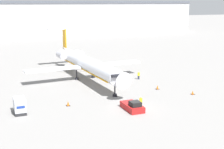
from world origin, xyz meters
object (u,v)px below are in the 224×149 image
pushback_tug (132,106)px  worker_by_wing (139,75)px  traffic_cone_mid (193,93)px  airplane_main (86,63)px  traffic_cone_right (157,87)px  traffic_cone_left (68,104)px  luggage_cart (20,106)px  worker_near_tug (141,102)px

pushback_tug → worker_by_wing: size_ratio=2.65×
pushback_tug → traffic_cone_mid: (13.54, 3.36, -0.23)m
airplane_main → traffic_cone_mid: (14.18, -17.77, -3.20)m
worker_by_wing → traffic_cone_right: 8.32m
airplane_main → traffic_cone_left: airplane_main is taller
luggage_cart → worker_by_wing: size_ratio=1.71×
luggage_cart → traffic_cone_left: 7.49m
airplane_main → traffic_cone_left: size_ratio=41.98×
traffic_cone_right → traffic_cone_mid: (4.07, -5.34, -0.04)m
luggage_cart → worker_near_tug: bearing=-14.3°
luggage_cart → traffic_cone_mid: bearing=-3.2°
luggage_cart → traffic_cone_mid: size_ratio=4.08×
pushback_tug → traffic_cone_right: pushback_tug is taller
pushback_tug → traffic_cone_left: (-8.60, 5.62, -0.20)m
pushback_tug → worker_near_tug: size_ratio=2.52×
worker_by_wing → traffic_cone_mid: 14.18m
worker_by_wing → airplane_main: bearing=158.3°
worker_near_tug → traffic_cone_left: 11.49m
worker_near_tug → traffic_cone_right: (7.80, 8.22, -0.57)m
worker_near_tug → luggage_cart: bearing=165.7°
luggage_cart → worker_near_tug: luggage_cart is taller
traffic_cone_left → luggage_cart: bearing=-175.2°
airplane_main → luggage_cart: airplane_main is taller
worker_by_wing → traffic_cone_left: size_ratio=2.19×
luggage_cart → airplane_main: bearing=46.4°
airplane_main → pushback_tug: 21.34m
airplane_main → worker_near_tug: bearing=-83.6°
pushback_tug → luggage_cart: luggage_cart is taller
luggage_cart → traffic_cone_right: luggage_cart is taller
worker_near_tug → worker_by_wing: (8.05, 16.52, -0.05)m
worker_by_wing → worker_near_tug: bearing=-116.0°
luggage_cart → worker_by_wing: luggage_cart is taller
traffic_cone_left → traffic_cone_mid: 22.25m
worker_near_tug → pushback_tug: bearing=-163.9°
airplane_main → traffic_cone_right: 16.32m
pushback_tug → traffic_cone_mid: 13.95m
traffic_cone_left → pushback_tug: bearing=-33.2°
airplane_main → traffic_cone_mid: airplane_main is taller
worker_by_wing → traffic_cone_left: 21.57m
traffic_cone_right → traffic_cone_mid: size_ratio=1.10×
pushback_tug → traffic_cone_right: (9.47, 8.70, -0.20)m
traffic_cone_left → traffic_cone_right: (18.06, 3.08, 0.00)m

